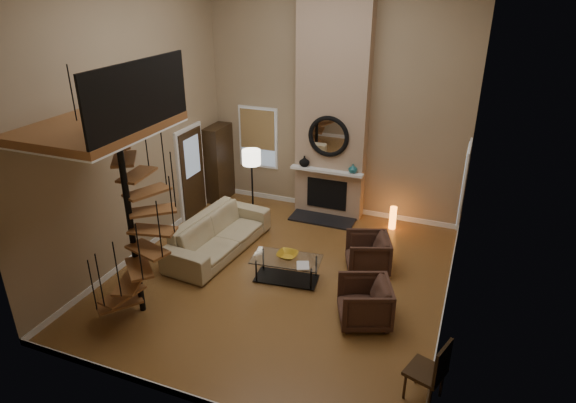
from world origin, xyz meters
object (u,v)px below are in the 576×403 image
at_px(armchair_near, 371,253).
at_px(accent_lamp, 393,218).
at_px(floor_lamp, 252,163).
at_px(sofa, 218,234).
at_px(hutch, 219,163).
at_px(coffee_table, 286,266).
at_px(side_chair, 432,370).
at_px(armchair_far, 369,303).

height_order(armchair_near, accent_lamp, armchair_near).
bearing_deg(floor_lamp, armchair_near, -19.96).
height_order(sofa, accent_lamp, sofa).
relative_size(hutch, armchair_near, 2.34).
relative_size(sofa, accent_lamp, 4.73).
distance_m(sofa, accent_lamp, 3.91).
xyz_separation_m(sofa, coffee_table, (1.69, -0.49, -0.11)).
bearing_deg(side_chair, sofa, 151.18).
bearing_deg(sofa, floor_lamp, 3.13).
xyz_separation_m(hutch, armchair_near, (4.34, -1.94, -0.60)).
height_order(floor_lamp, accent_lamp, floor_lamp).
height_order(accent_lamp, side_chair, side_chair).
xyz_separation_m(armchair_near, accent_lamp, (0.06, 1.88, -0.10)).
bearing_deg(armchair_near, hutch, -134.26).
bearing_deg(sofa, armchair_near, -76.69).
bearing_deg(armchair_near, sofa, -102.13).
bearing_deg(armchair_near, coffee_table, -76.46).
distance_m(coffee_table, side_chair, 3.50).
height_order(sofa, armchair_near, sofa).
xyz_separation_m(floor_lamp, accent_lamp, (3.09, 0.78, -1.16)).
distance_m(armchair_far, floor_lamp, 4.40).
xyz_separation_m(sofa, accent_lamp, (3.14, 2.32, -0.15)).
bearing_deg(accent_lamp, sofa, -143.60).
bearing_deg(armchair_near, accent_lamp, 157.95).
height_order(hutch, floor_lamp, hutch).
relative_size(armchair_near, accent_lamp, 1.48).
distance_m(armchair_near, floor_lamp, 3.39).
xyz_separation_m(accent_lamp, side_chair, (1.40, -4.82, 0.28)).
height_order(sofa, floor_lamp, floor_lamp).
bearing_deg(armchair_near, side_chair, 6.29).
distance_m(armchair_near, side_chair, 3.29).
bearing_deg(sofa, armchair_far, -103.09).
bearing_deg(coffee_table, hutch, 135.86).
bearing_deg(armchair_far, coffee_table, -132.21).
distance_m(armchair_far, side_chair, 1.80).
bearing_deg(armchair_far, sofa, -130.05).
height_order(armchair_near, floor_lamp, floor_lamp).
relative_size(coffee_table, accent_lamp, 2.45).
distance_m(armchair_far, accent_lamp, 3.46).
height_order(armchair_near, coffee_table, armchair_near).
height_order(coffee_table, floor_lamp, floor_lamp).
xyz_separation_m(hutch, side_chair, (5.80, -4.87, -0.42)).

